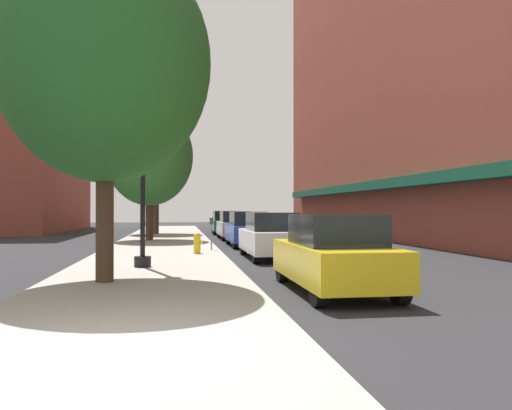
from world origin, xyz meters
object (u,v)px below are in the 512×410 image
object	(u,v)px
lamppost	(143,160)
tree_far	(105,62)
car_yellow	(334,254)
car_green	(224,223)
parking_meter_near	(211,230)
car_blue	(248,229)
car_white	(271,236)
car_silver	(234,226)
fire_hydrant	(197,243)
tree_near	(149,156)
tree_mid	(156,164)

from	to	relation	value
lamppost	tree_far	xyz separation A→B (m)	(-0.65, -2.89, 1.94)
car_yellow	car_green	bearing A→B (deg)	89.09
parking_meter_near	car_blue	distance (m)	3.81
car_white	car_silver	bearing A→B (deg)	91.18
fire_hydrant	car_white	xyz separation A→B (m)	(2.58, -1.19, 0.29)
car_yellow	car_green	xyz separation A→B (m)	(0.00, 25.49, 0.00)
lamppost	car_silver	bearing A→B (deg)	73.71
tree_near	car_white	xyz separation A→B (m)	(4.82, -9.80, -3.82)
fire_hydrant	car_yellow	bearing A→B (deg)	-73.16
fire_hydrant	car_yellow	xyz separation A→B (m)	(2.58, -8.53, 0.29)
tree_near	car_silver	xyz separation A→B (m)	(4.82, 1.94, -3.82)
parking_meter_near	car_white	size ratio (longest dim) A/B	0.30
tree_near	tree_far	distance (m)	15.66
tree_mid	car_blue	bearing A→B (deg)	-65.99
fire_hydrant	car_silver	size ratio (longest dim) A/B	0.18
car_yellow	fire_hydrant	bearing A→B (deg)	105.93
tree_near	car_silver	distance (m)	6.45
lamppost	car_green	world-z (taller)	lamppost
fire_hydrant	car_blue	world-z (taller)	car_blue
tree_far	car_yellow	xyz separation A→B (m)	(4.95, -1.49, -4.34)
lamppost	car_blue	bearing A→B (deg)	64.42
lamppost	tree_mid	xyz separation A→B (m)	(-0.47, 19.68, 1.64)
car_white	car_green	bearing A→B (deg)	91.18
tree_mid	car_yellow	bearing A→B (deg)	-78.79
car_white	car_blue	xyz separation A→B (m)	(0.00, 6.01, 0.00)
tree_mid	car_green	xyz separation A→B (m)	(4.77, 1.43, -4.03)
tree_far	car_silver	distance (m)	18.79
tree_far	car_yellow	world-z (taller)	tree_far
fire_hydrant	tree_far	world-z (taller)	tree_far
tree_far	car_white	xyz separation A→B (m)	(4.95, 5.85, -4.34)
tree_near	car_green	world-z (taller)	tree_near
tree_near	lamppost	bearing A→B (deg)	-87.69
tree_mid	tree_near	bearing A→B (deg)	-90.40
tree_far	car_yellow	distance (m)	6.75
fire_hydrant	tree_far	size ratio (longest dim) A/B	0.10
car_white	car_green	xyz separation A→B (m)	(0.00, 18.14, 0.00)
lamppost	fire_hydrant	world-z (taller)	lamppost
car_blue	parking_meter_near	bearing A→B (deg)	-121.92
car_yellow	car_silver	world-z (taller)	same
tree_far	car_green	distance (m)	24.88
tree_near	car_yellow	xyz separation A→B (m)	(4.82, -17.15, -3.82)
tree_far	car_white	world-z (taller)	tree_far
tree_mid	fire_hydrant	bearing A→B (deg)	-81.99
parking_meter_near	tree_far	size ratio (longest dim) A/B	0.17
tree_near	car_silver	world-z (taller)	tree_near
car_blue	tree_near	bearing A→B (deg)	140.69
fire_hydrant	car_green	distance (m)	17.15
lamppost	car_silver	size ratio (longest dim) A/B	1.37
tree_mid	tree_far	xyz separation A→B (m)	(-0.18, -22.57, 0.31)
car_white	car_silver	distance (m)	11.74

